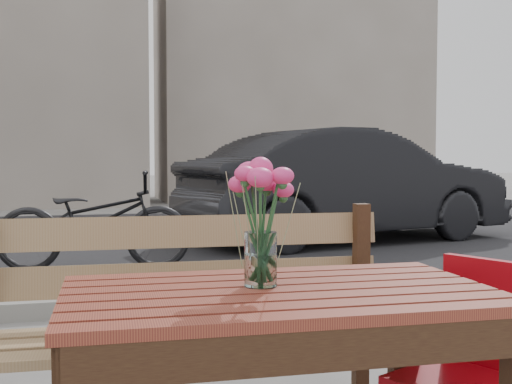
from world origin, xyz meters
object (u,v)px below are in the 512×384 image
Objects in this scene: main_table at (279,331)px; main_vase at (261,206)px; red_chair at (477,362)px; parked_car at (348,186)px; bicycle at (94,221)px.

main_table is 0.35m from main_vase.
red_chair is at bearing 2.58° from main_vase.
parked_car reaches higher than main_table.
bicycle is (-0.41, 4.55, -0.46)m from main_vase.
parked_car is 2.39× the size of bicycle.
red_chair reaches higher than main_table.
red_chair is 6.34m from parked_car.
red_chair is at bearing 148.04° from parked_car.
parked_car is at bearing 67.29° from main_table.
main_table is 0.27× the size of parked_car.
main_table is at bearing 142.80° from parked_car.
parked_car is at bearing -59.00° from bicycle.
bicycle is (-3.20, -1.46, -0.24)m from parked_car.
main_vase is at bearing -111.81° from red_chair.
bicycle is at bearing 97.29° from main_table.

